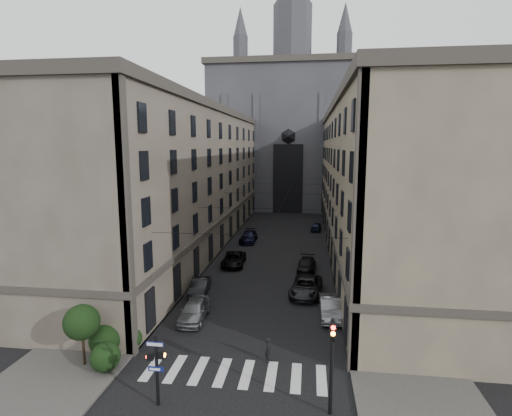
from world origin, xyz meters
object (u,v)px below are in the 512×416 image
at_px(car_left_far, 249,237).
at_px(pedestrian, 268,350).
at_px(car_left_midnear, 200,287).
at_px(car_right_midfar, 307,265).
at_px(car_right_near, 330,308).
at_px(car_right_midnear, 306,286).
at_px(gothic_tower, 291,127).
at_px(traffic_light_right, 332,355).
at_px(pedestrian_signal_left, 156,365).
at_px(car_right_far, 316,227).
at_px(car_left_midfar, 234,259).
at_px(car_left_near, 194,310).

xyz_separation_m(car_left_far, pedestrian, (6.09, -31.64, 0.05)).
distance_m(car_left_midnear, car_right_midfar, 12.87).
xyz_separation_m(car_right_near, car_right_midnear, (-2.00, 4.62, 0.01)).
xyz_separation_m(car_right_midfar, pedestrian, (-2.31, -19.12, 0.12)).
distance_m(gothic_tower, pedestrian, 70.44).
height_order(traffic_light_right, car_left_midnear, traffic_light_right).
height_order(gothic_tower, car_left_midnear, gothic_tower).
bearing_deg(pedestrian_signal_left, car_right_near, 52.17).
bearing_deg(car_right_far, gothic_tower, 108.31).
xyz_separation_m(car_left_far, car_right_near, (10.40, -24.25, 0.02)).
bearing_deg(pedestrian_signal_left, car_left_midfar, 91.55).
xyz_separation_m(car_left_near, pedestrian, (6.47, -5.37, 0.00)).
relative_size(traffic_light_right, car_right_far, 1.39).
bearing_deg(pedestrian, car_left_far, 1.07).
bearing_deg(car_right_midnear, car_left_near, -136.25).
bearing_deg(pedestrian_signal_left, car_right_far, 78.74).
relative_size(traffic_light_right, car_right_midfar, 1.09).
relative_size(car_left_near, car_left_midfar, 0.90).
bearing_deg(car_left_far, car_right_near, -66.44).
bearing_deg(car_right_midnear, car_left_far, 119.79).
bearing_deg(car_left_far, car_right_far, 42.41).
height_order(car_left_midnear, car_right_near, car_right_near).
bearing_deg(car_left_near, pedestrian_signal_left, -86.73).
height_order(car_right_far, pedestrian, pedestrian).
xyz_separation_m(gothic_tower, car_left_midfar, (-4.20, -48.14, -17.06)).
relative_size(car_right_midnear, pedestrian, 3.55).
distance_m(gothic_tower, traffic_light_right, 74.67).
bearing_deg(car_right_near, car_left_midnear, 162.02).
bearing_deg(car_left_near, car_right_near, 8.11).
height_order(car_left_far, car_right_far, car_left_far).
height_order(traffic_light_right, pedestrian, traffic_light_right).
xyz_separation_m(car_right_midnear, pedestrian, (-2.31, -12.01, 0.01)).
distance_m(car_right_midfar, car_right_far, 21.37).
bearing_deg(traffic_light_right, car_right_midfar, 93.36).
relative_size(car_left_near, car_right_far, 1.27).
distance_m(car_left_midfar, car_left_far, 11.45).
relative_size(gothic_tower, car_left_far, 10.99).
xyz_separation_m(gothic_tower, car_right_near, (6.20, -60.95, -17.01)).
relative_size(car_left_near, pedestrian, 2.93).
bearing_deg(car_left_far, pedestrian_signal_left, -88.59).
bearing_deg(car_right_far, pedestrian_signal_left, -94.22).
bearing_deg(car_left_midnear, car_left_near, -84.08).
bearing_deg(car_right_midfar, pedestrian_signal_left, -104.39).
distance_m(pedestrian_signal_left, car_right_midfar, 25.49).
xyz_separation_m(pedestrian_signal_left, traffic_light_right, (9.11, 0.42, 0.97)).
height_order(pedestrian_signal_left, car_left_midfar, pedestrian_signal_left).
xyz_separation_m(car_left_near, car_left_midfar, (0.38, 14.83, -0.07)).
height_order(car_left_near, car_right_midfar, car_left_near).
bearing_deg(car_right_near, car_left_near, -171.19).
relative_size(car_left_midfar, car_right_near, 1.11).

